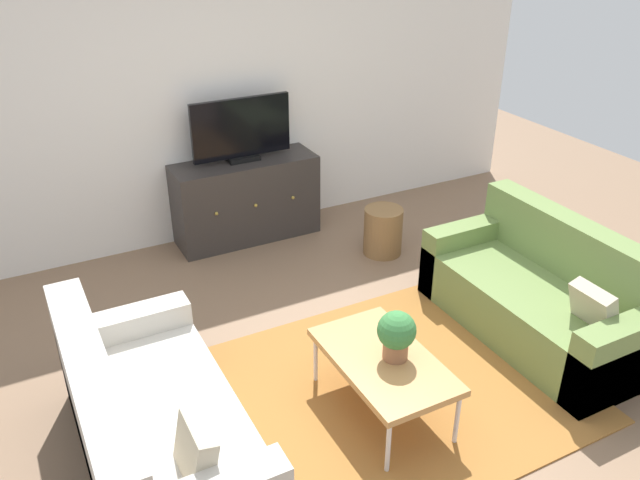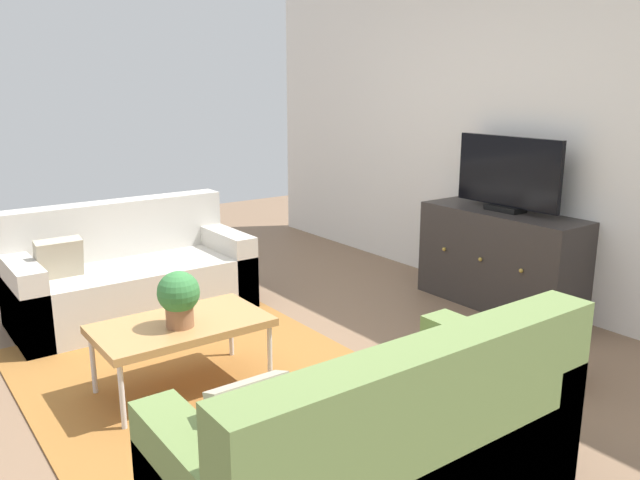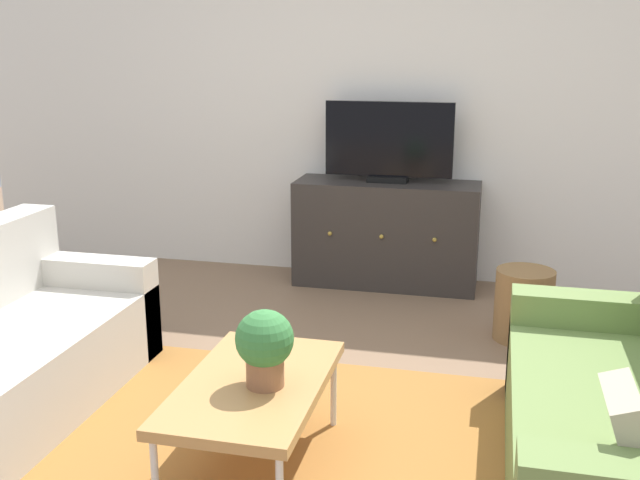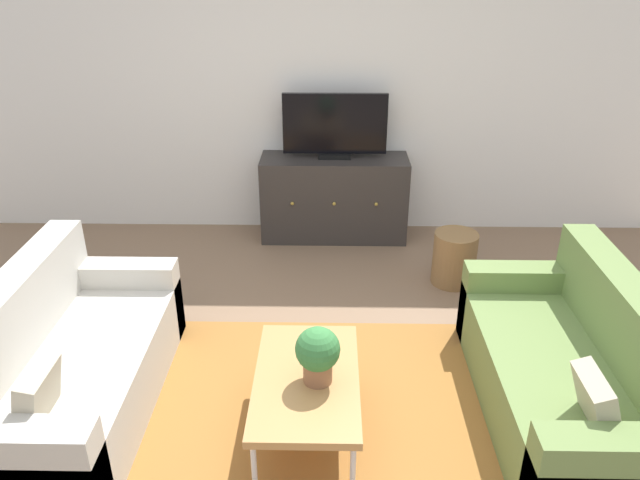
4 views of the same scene
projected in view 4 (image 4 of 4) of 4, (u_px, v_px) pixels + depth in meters
name	position (u px, v px, depth m)	size (l,w,h in m)	color
ground_plane	(318.00, 400.00, 3.59)	(10.00, 10.00, 0.00)	#84664C
wall_back	(324.00, 82.00, 5.29)	(6.40, 0.12, 2.70)	white
area_rug	(317.00, 417.00, 3.45)	(2.50, 1.90, 0.01)	#9E662D
couch_left_side	(62.00, 371.00, 3.39)	(0.80, 1.68, 0.83)	beige
couch_right_side	(576.00, 377.00, 3.35)	(0.80, 1.68, 0.83)	olive
coffee_table	(307.00, 381.00, 3.16)	(0.55, 0.94, 0.41)	#B7844C
potted_plant	(318.00, 353.00, 3.04)	(0.23, 0.23, 0.31)	#936042
tv_console	(334.00, 198.00, 5.46)	(1.30, 0.47, 0.75)	#332D2B
flat_screen_tv	(335.00, 126.00, 5.19)	(0.90, 0.16, 0.56)	black
wicker_basket	(454.00, 258.00, 4.76)	(0.34, 0.34, 0.42)	olive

